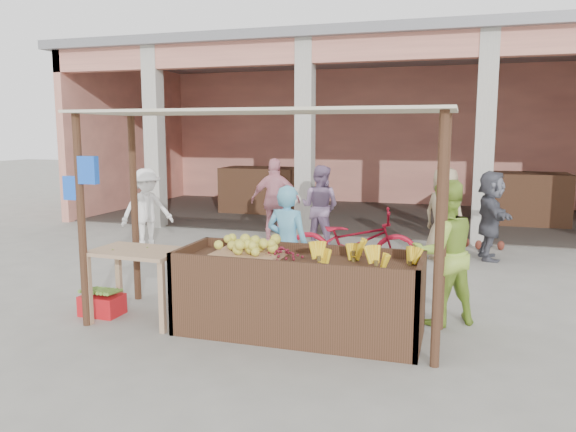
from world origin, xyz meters
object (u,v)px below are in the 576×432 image
(fruit_stall, at_px, (298,298))
(red_crate, at_px, (102,305))
(motorcycle, at_px, (352,241))
(vendor_green, at_px, (443,249))
(side_table, at_px, (138,262))
(vendor_blue, at_px, (287,241))

(fruit_stall, height_order, red_crate, fruit_stall)
(fruit_stall, relative_size, motorcycle, 1.26)
(fruit_stall, xyz_separation_m, motorcycle, (0.10, 2.54, 0.14))
(red_crate, bearing_deg, vendor_green, 14.30)
(fruit_stall, relative_size, vendor_green, 1.51)
(side_table, xyz_separation_m, vendor_blue, (1.44, 1.11, 0.11))
(vendor_blue, xyz_separation_m, motorcycle, (0.52, 1.56, -0.27))
(red_crate, xyz_separation_m, vendor_green, (3.85, 0.90, 0.74))
(red_crate, distance_m, vendor_green, 4.02)
(side_table, xyz_separation_m, vendor_green, (3.31, 0.93, 0.17))
(red_crate, bearing_deg, motorcycle, 47.61)
(fruit_stall, distance_m, red_crate, 2.42)
(fruit_stall, relative_size, side_table, 2.46)
(vendor_green, relative_size, motorcycle, 0.84)
(motorcycle, bearing_deg, vendor_green, -151.28)
(red_crate, height_order, vendor_blue, vendor_blue)
(vendor_blue, bearing_deg, vendor_green, -176.93)
(vendor_green, bearing_deg, fruit_stall, -3.94)
(side_table, xyz_separation_m, red_crate, (-0.54, 0.04, -0.57))
(fruit_stall, distance_m, side_table, 1.89)
(vendor_blue, relative_size, motorcycle, 0.78)
(vendor_green, bearing_deg, motorcycle, -85.11)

